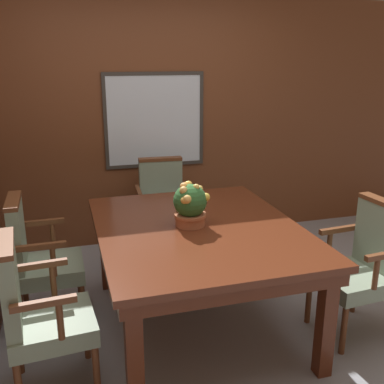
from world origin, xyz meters
The scene contains 8 objects.
ground_plane centered at (0.00, 0.00, 0.00)m, with size 14.00×14.00×0.00m, color #93969E.
wall_back centered at (0.00, 1.86, 1.23)m, with size 7.20×0.08×2.45m.
dining_table centered at (0.01, 0.16, 0.67)m, with size 1.36×1.67×0.76m.
chair_left_near centered at (-1.05, -0.23, 0.51)m, with size 0.50×0.53×0.95m.
chair_right_near centered at (1.08, -0.23, 0.51)m, with size 0.50×0.53×0.95m.
chair_left_far centered at (-1.07, 0.52, 0.51)m, with size 0.48×0.51×0.95m.
chair_head_far centered at (0.04, 1.39, 0.51)m, with size 0.52×0.50×0.95m.
potted_plant centered at (-0.04, 0.19, 0.91)m, with size 0.25×0.24×0.30m.
Camera 1 is at (-0.84, -2.59, 1.87)m, focal length 42.00 mm.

